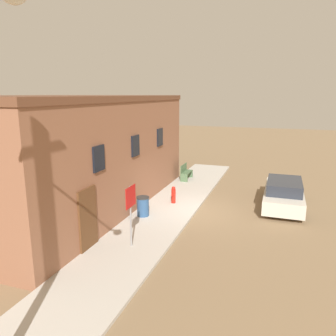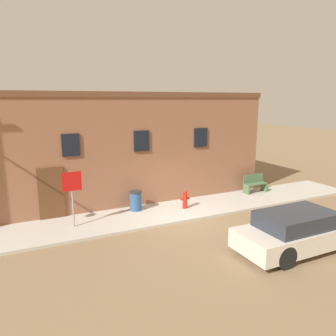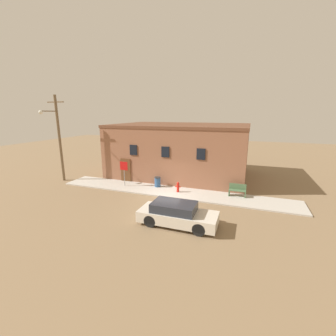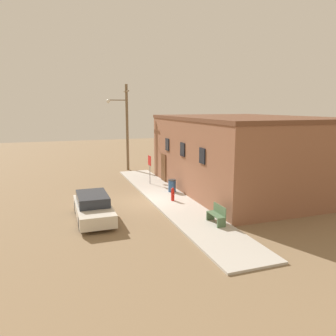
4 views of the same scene
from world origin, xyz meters
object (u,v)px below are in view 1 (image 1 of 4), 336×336
Objects in this scene: stop_sign at (131,204)px; bench at (186,172)px; fire_hydrant at (173,195)px; trash_bin at (143,206)px; parked_car at (284,193)px.

stop_sign reaches higher than bench.
trash_bin reaches higher than fire_hydrant.
trash_bin is at bearing 179.79° from bench.
parked_car is (3.54, -5.68, 0.12)m from trash_bin.
bench is at bearing 8.63° from fire_hydrant.
stop_sign is at bearing -164.45° from trash_bin.
stop_sign is 3.05m from trash_bin.
fire_hydrant is at bearing -171.37° from bench.
parked_car is at bearing -73.24° from fire_hydrant.
bench is at bearing -0.21° from trash_bin.
trash_bin is (-6.53, 0.02, -0.01)m from bench.
fire_hydrant is 2.16m from trash_bin.
stop_sign is 2.52× the size of trash_bin.
stop_sign is at bearing -179.25° from fire_hydrant.
fire_hydrant is 0.96× the size of trash_bin.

